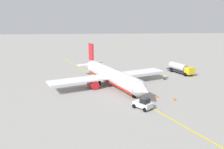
{
  "coord_description": "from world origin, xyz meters",
  "views": [
    {
      "loc": [
        56.2,
        -5.04,
        17.06
      ],
      "look_at": [
        0.0,
        0.0,
        3.0
      ],
      "focal_mm": 36.45,
      "sensor_mm": 36.0,
      "label": 1
    }
  ],
  "objects_px": {
    "pushback_tug": "(143,104)",
    "safety_cone_wingtip": "(174,99)",
    "refueling_worker": "(165,77)",
    "fuel_tanker": "(180,68)",
    "airplane": "(111,76)",
    "safety_cone_nose": "(157,96)"
  },
  "relations": [
    {
      "from": "airplane",
      "to": "pushback_tug",
      "type": "height_order",
      "value": "airplane"
    },
    {
      "from": "refueling_worker",
      "to": "safety_cone_wingtip",
      "type": "bearing_deg",
      "value": -10.6
    },
    {
      "from": "fuel_tanker",
      "to": "safety_cone_wingtip",
      "type": "distance_m",
      "value": 25.89
    },
    {
      "from": "refueling_worker",
      "to": "safety_cone_nose",
      "type": "bearing_deg",
      "value": -23.71
    },
    {
      "from": "airplane",
      "to": "safety_cone_wingtip",
      "type": "relative_size",
      "value": 43.29
    },
    {
      "from": "safety_cone_wingtip",
      "to": "fuel_tanker",
      "type": "bearing_deg",
      "value": 156.02
    },
    {
      "from": "airplane",
      "to": "refueling_worker",
      "type": "height_order",
      "value": "airplane"
    },
    {
      "from": "safety_cone_nose",
      "to": "pushback_tug",
      "type": "bearing_deg",
      "value": -36.8
    },
    {
      "from": "fuel_tanker",
      "to": "refueling_worker",
      "type": "height_order",
      "value": "fuel_tanker"
    },
    {
      "from": "safety_cone_nose",
      "to": "safety_cone_wingtip",
      "type": "relative_size",
      "value": 0.93
    },
    {
      "from": "refueling_worker",
      "to": "pushback_tug",
      "type": "bearing_deg",
      "value": -28.0
    },
    {
      "from": "airplane",
      "to": "safety_cone_wingtip",
      "type": "xyz_separation_m",
      "value": [
        12.42,
        12.48,
        -2.25
      ]
    },
    {
      "from": "pushback_tug",
      "to": "safety_cone_wingtip",
      "type": "xyz_separation_m",
      "value": [
        -3.86,
        7.67,
        -0.64
      ]
    },
    {
      "from": "refueling_worker",
      "to": "fuel_tanker",
      "type": "bearing_deg",
      "value": 134.47
    },
    {
      "from": "pushback_tug",
      "to": "airplane",
      "type": "bearing_deg",
      "value": -163.53
    },
    {
      "from": "fuel_tanker",
      "to": "pushback_tug",
      "type": "bearing_deg",
      "value": -33.48
    },
    {
      "from": "fuel_tanker",
      "to": "safety_cone_nose",
      "type": "xyz_separation_m",
      "value": [
        21.43,
        -13.65,
        -1.38
      ]
    },
    {
      "from": "safety_cone_wingtip",
      "to": "safety_cone_nose",
      "type": "bearing_deg",
      "value": -124.8
    },
    {
      "from": "pushback_tug",
      "to": "refueling_worker",
      "type": "bearing_deg",
      "value": 152.0
    },
    {
      "from": "airplane",
      "to": "fuel_tanker",
      "type": "relative_size",
      "value": 3.05
    },
    {
      "from": "pushback_tug",
      "to": "safety_cone_wingtip",
      "type": "bearing_deg",
      "value": 116.69
    },
    {
      "from": "fuel_tanker",
      "to": "airplane",
      "type": "bearing_deg",
      "value": -64.03
    }
  ]
}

